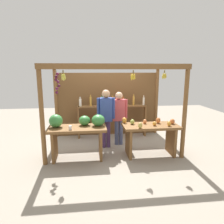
% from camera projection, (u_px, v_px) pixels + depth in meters
% --- Properties ---
extents(ground_plane, '(12.00, 12.00, 0.00)m').
position_uv_depth(ground_plane, '(111.00, 145.00, 5.76)').
color(ground_plane, gray).
rests_on(ground_plane, ground).
extents(market_stall, '(3.34, 2.12, 2.21)m').
position_uv_depth(market_stall, '(109.00, 97.00, 5.94)').
color(market_stall, brown).
rests_on(market_stall, ground).
extents(fruit_counter_left, '(1.37, 0.64, 1.07)m').
position_uv_depth(fruit_counter_left, '(78.00, 129.00, 4.82)').
color(fruit_counter_left, brown).
rests_on(fruit_counter_left, ground).
extents(fruit_counter_right, '(1.35, 0.64, 0.92)m').
position_uv_depth(fruit_counter_right, '(150.00, 132.00, 5.02)').
color(fruit_counter_right, brown).
rests_on(fruit_counter_right, ground).
extents(bottle_shelf_unit, '(2.14, 0.22, 1.34)m').
position_uv_depth(bottle_shelf_unit, '(112.00, 112.00, 6.34)').
color(bottle_shelf_unit, brown).
rests_on(bottle_shelf_unit, ground).
extents(vendor_man, '(0.48, 0.21, 1.58)m').
position_uv_depth(vendor_man, '(106.00, 114.00, 5.43)').
color(vendor_man, '#472F5B').
rests_on(vendor_man, ground).
extents(vendor_woman, '(0.48, 0.20, 1.49)m').
position_uv_depth(vendor_woman, '(119.00, 114.00, 5.66)').
color(vendor_woman, '#4C547B').
rests_on(vendor_woman, ground).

